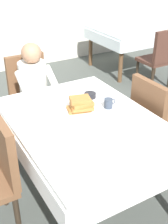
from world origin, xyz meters
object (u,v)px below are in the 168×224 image
at_px(breakfast_stack, 81,104).
at_px(background_chair_empty, 160,56).
at_px(chair_right_side, 154,118).
at_px(background_table_far, 123,35).
at_px(syrup_pitcher, 47,108).
at_px(fork_left_of_plate, 61,119).
at_px(spoon_near_edge, 103,127).
at_px(chair_diner, 30,91).
at_px(plate_breakfast, 80,112).
at_px(diner_person, 35,85).
at_px(bowl_butter, 90,95).
at_px(dining_table_main, 85,129).
at_px(knife_right_of_plate, 100,108).
at_px(cup_coffee, 109,103).

distance_m(breakfast_stack, background_chair_empty, 2.47).
relative_size(chair_right_side, background_table_far, 0.83).
height_order(syrup_pitcher, fork_left_of_plate, syrup_pitcher).
bearing_deg(spoon_near_edge, chair_right_side, 2.60).
distance_m(fork_left_of_plate, background_chair_empty, 2.64).
bearing_deg(chair_diner, plate_breakfast, 93.36).
distance_m(syrup_pitcher, background_table_far, 3.12).
bearing_deg(diner_person, chair_diner, -90.00).
xyz_separation_m(diner_person, background_table_far, (2.17, 1.32, -0.05)).
bearing_deg(chair_diner, syrup_pitcher, 79.23).
distance_m(syrup_pitcher, background_chair_empty, 2.60).
bearing_deg(bowl_butter, breakfast_stack, -136.61).
xyz_separation_m(diner_person, background_chair_empty, (2.17, 0.38, -0.14)).
bearing_deg(background_chair_empty, dining_table_main, -146.91).
xyz_separation_m(diner_person, plate_breakfast, (0.06, -0.89, 0.08)).
height_order(diner_person, background_table_far, diner_person).
bearing_deg(bowl_butter, syrup_pitcher, -173.68).
distance_m(dining_table_main, breakfast_stack, 0.21).
distance_m(diner_person, background_chair_empty, 2.20).
bearing_deg(diner_person, plate_breakfast, 93.95).
height_order(chair_diner, spoon_near_edge, chair_diner).
distance_m(diner_person, syrup_pitcher, 0.76).
distance_m(dining_table_main, chair_right_side, 0.78).
xyz_separation_m(plate_breakfast, background_chair_empty, (2.11, 1.26, -0.22)).
bearing_deg(background_chair_empty, fork_left_of_plate, -150.79).
height_order(knife_right_of_plate, background_table_far, knife_right_of_plate).
relative_size(chair_diner, background_table_far, 0.83).
xyz_separation_m(chair_right_side, syrup_pitcher, (-0.98, 0.28, 0.25)).
bearing_deg(knife_right_of_plate, syrup_pitcher, 62.16).
bearing_deg(diner_person, background_table_far, -148.56).
relative_size(plate_breakfast, bowl_butter, 2.55).
xyz_separation_m(bowl_butter, knife_right_of_plate, (-0.03, -0.22, -0.02)).
bearing_deg(syrup_pitcher, breakfast_stack, -32.90).
xyz_separation_m(cup_coffee, bowl_butter, (-0.03, 0.25, -0.02)).
distance_m(chair_diner, cup_coffee, 1.16).
relative_size(chair_right_side, breakfast_stack, 4.08).
relative_size(dining_table_main, breakfast_stack, 6.69).
xyz_separation_m(chair_diner, breakfast_stack, (0.07, -1.04, 0.28)).
distance_m(chair_diner, background_chair_empty, 2.18).
xyz_separation_m(knife_right_of_plate, background_chair_empty, (1.92, 1.28, -0.21)).
relative_size(bowl_butter, syrup_pitcher, 1.37).
xyz_separation_m(spoon_near_edge, background_chair_empty, (2.07, 1.56, -0.21)).
bearing_deg(dining_table_main, diner_person, 92.03).
xyz_separation_m(chair_diner, spoon_near_edge, (0.10, -1.34, 0.21)).
distance_m(plate_breakfast, knife_right_of_plate, 0.19).
relative_size(dining_table_main, knife_right_of_plate, 7.62).
xyz_separation_m(chair_diner, cup_coffee, (0.32, -1.09, 0.25)).
height_order(diner_person, spoon_near_edge, diner_person).
bearing_deg(dining_table_main, plate_breakfast, 78.54).
relative_size(syrup_pitcher, background_table_far, 0.07).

